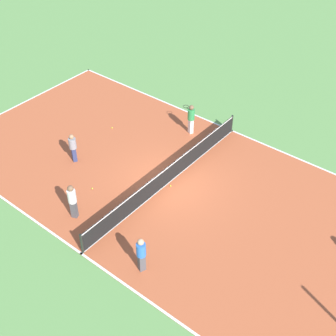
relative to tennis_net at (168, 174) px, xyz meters
The scene contains 10 objects.
ground_plane 0.53m from the tennis_net, ahead, with size 80.00×80.00×0.00m, color #60934C.
court_surface 0.52m from the tennis_net, ahead, with size 10.95×22.04×0.02m.
tennis_net is the anchor object (origin of this frame).
player_far_green 4.25m from the tennis_net, 157.48° to the right, with size 0.70×0.98×1.66m.
player_far_white 4.54m from the tennis_net, 22.28° to the right, with size 0.47×0.47×1.72m.
player_near_blue 5.11m from the tennis_net, 27.70° to the left, with size 0.46×0.46×1.65m.
player_baseline_gray 4.86m from the tennis_net, 71.22° to the right, with size 0.49×0.49×1.53m.
tennis_ball_near_net 5.38m from the tennis_net, 107.14° to the right, with size 0.07×0.07×0.07m, color #CCE033.
tennis_ball_right_alley 3.51m from the tennis_net, 43.93° to the right, with size 0.07×0.07×0.07m, color #CCE033.
tennis_ball_midcourt 0.55m from the tennis_net, 63.11° to the left, with size 0.07×0.07×0.07m, color #CCE033.
Camera 1 is at (12.68, 10.21, 14.20)m, focal length 50.00 mm.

